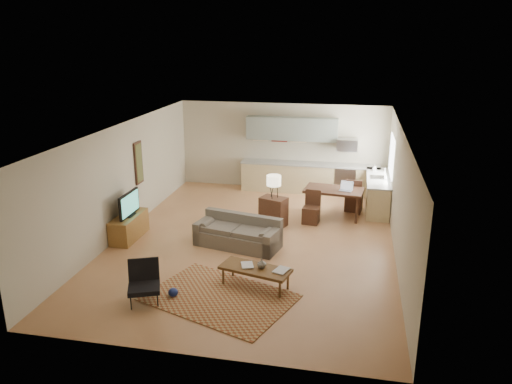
% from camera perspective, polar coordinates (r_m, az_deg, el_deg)
% --- Properties ---
extents(room, '(9.00, 9.00, 9.00)m').
position_cam_1_polar(room, '(11.47, -0.30, 0.51)').
color(room, '#B0764A').
rests_on(room, ground).
extents(kitchen_counter_back, '(4.26, 0.64, 0.92)m').
position_cam_1_polar(kitchen_counter_back, '(15.57, 6.10, 1.62)').
color(kitchen_counter_back, tan).
rests_on(kitchen_counter_back, ground).
extents(kitchen_counter_right, '(0.64, 2.26, 0.92)m').
position_cam_1_polar(kitchen_counter_right, '(14.39, 13.70, -0.13)').
color(kitchen_counter_right, tan).
rests_on(kitchen_counter_right, ground).
extents(kitchen_range, '(0.62, 0.62, 0.90)m').
position_cam_1_polar(kitchen_range, '(15.51, 10.15, 1.34)').
color(kitchen_range, '#A5A8AD').
rests_on(kitchen_range, ground).
extents(kitchen_microwave, '(0.62, 0.40, 0.35)m').
position_cam_1_polar(kitchen_microwave, '(15.26, 10.37, 5.33)').
color(kitchen_microwave, '#A5A8AD').
rests_on(kitchen_microwave, room).
extents(upper_cabinets, '(2.80, 0.34, 0.70)m').
position_cam_1_polar(upper_cabinets, '(15.44, 4.11, 7.22)').
color(upper_cabinets, gray).
rests_on(upper_cabinets, room).
extents(window_right, '(0.02, 1.40, 1.05)m').
position_cam_1_polar(window_right, '(14.13, 15.24, 4.01)').
color(window_right, white).
rests_on(window_right, room).
extents(wall_art_left, '(0.06, 0.42, 1.10)m').
position_cam_1_polar(wall_art_left, '(13.23, -13.24, 3.26)').
color(wall_art_left, olive).
rests_on(wall_art_left, room).
extents(triptych, '(1.70, 0.04, 0.50)m').
position_cam_1_polar(triptych, '(15.66, 2.70, 6.66)').
color(triptych, beige).
rests_on(triptych, room).
extents(rug, '(3.06, 2.59, 0.02)m').
position_cam_1_polar(rug, '(9.57, -4.20, -11.93)').
color(rug, brown).
rests_on(rug, floor).
extents(sofa, '(2.18, 1.31, 0.71)m').
position_cam_1_polar(sofa, '(11.56, -2.12, -4.60)').
color(sofa, '#60584C').
rests_on(sofa, floor).
extents(coffee_table, '(1.48, 0.87, 0.42)m').
position_cam_1_polar(coffee_table, '(9.84, -0.08, -9.72)').
color(coffee_table, '#4D3013').
rests_on(coffee_table, floor).
extents(book_a, '(0.41, 0.44, 0.03)m').
position_cam_1_polar(book_a, '(9.80, -1.68, -8.39)').
color(book_a, maroon).
rests_on(book_a, coffee_table).
extents(book_b, '(0.45, 0.48, 0.02)m').
position_cam_1_polar(book_b, '(9.68, 2.28, -8.76)').
color(book_b, navy).
rests_on(book_b, coffee_table).
extents(vase, '(0.18, 0.18, 0.18)m').
position_cam_1_polar(vase, '(9.71, 0.65, -8.16)').
color(vase, black).
rests_on(vase, coffee_table).
extents(armchair, '(0.86, 0.86, 0.75)m').
position_cam_1_polar(armchair, '(9.48, -12.70, -10.15)').
color(armchair, black).
rests_on(armchair, floor).
extents(tv_credenza, '(0.48, 1.26, 0.58)m').
position_cam_1_polar(tv_credenza, '(12.42, -14.31, -3.87)').
color(tv_credenza, brown).
rests_on(tv_credenza, floor).
extents(tv, '(0.10, 0.97, 0.58)m').
position_cam_1_polar(tv, '(12.21, -14.31, -1.36)').
color(tv, black).
rests_on(tv, tv_credenza).
extents(console_table, '(0.76, 0.63, 0.76)m').
position_cam_1_polar(console_table, '(12.79, 2.01, -2.25)').
color(console_table, '#382015').
rests_on(console_table, floor).
extents(table_lamp, '(0.45, 0.45, 0.61)m').
position_cam_1_polar(table_lamp, '(12.58, 2.04, 0.67)').
color(table_lamp, beige).
rests_on(table_lamp, console_table).
extents(dining_table, '(1.63, 1.06, 0.78)m').
position_cam_1_polar(dining_table, '(13.57, 8.83, -1.22)').
color(dining_table, '#382015').
rests_on(dining_table, floor).
extents(dining_chair_near, '(0.46, 0.48, 0.86)m').
position_cam_1_polar(dining_chair_near, '(13.02, 6.34, -1.75)').
color(dining_chair_near, '#382015').
rests_on(dining_chair_near, floor).
extents(dining_chair_far, '(0.51, 0.53, 0.94)m').
position_cam_1_polar(dining_chair_far, '(14.11, 11.16, -0.26)').
color(dining_chair_far, '#382015').
rests_on(dining_chair_far, floor).
extents(laptop, '(0.37, 0.31, 0.25)m').
position_cam_1_polar(laptop, '(13.31, 10.23, 0.64)').
color(laptop, '#A5A8AD').
rests_on(laptop, dining_table).
extents(soap_bottle, '(0.12, 0.12, 0.19)m').
position_cam_1_polar(soap_bottle, '(14.87, 13.40, 2.69)').
color(soap_bottle, beige).
rests_on(soap_bottle, kitchen_counter_right).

